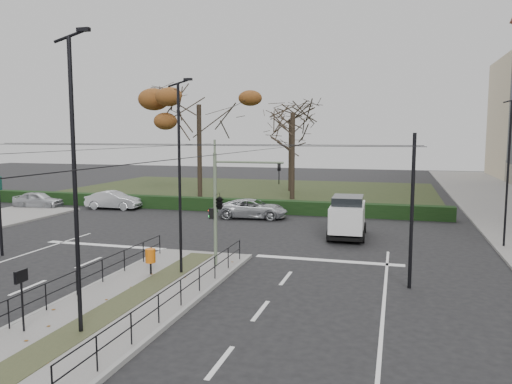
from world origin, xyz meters
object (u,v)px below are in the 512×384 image
Objects in this scene: streetlamp_median_far at (180,176)px; parked_car_second at (113,200)px; info_panel at (21,283)px; rust_tree at (199,105)px; streetlamp_sidewalk at (508,171)px; bare_tree_near at (293,119)px; parked_car_first at (38,200)px; streetlamp_median_near at (75,183)px; bare_tree_center at (291,126)px; white_van at (348,216)px; parked_car_fourth at (253,209)px; traffic_light at (221,201)px; litter_bin at (150,256)px.

streetlamp_median_far is 1.85× the size of parked_car_second.
rust_tree is (-7.30, 31.70, 7.09)m from info_panel.
info_panel is 0.24× the size of streetlamp_sidewalk.
info_panel is at bearing -92.44° from bare_tree_near.
rust_tree is at bearing -28.05° from parked_car_second.
bare_tree_near is (18.79, 10.61, 6.64)m from parked_car_first.
info_panel is 3.43m from streetlamp_median_near.
rust_tree is at bearing -135.02° from bare_tree_center.
streetlamp_median_near is 26.43m from parked_car_second.
streetlamp_median_near reaches higher than streetlamp_sidewalk.
white_van is (-8.18, 0.79, -2.81)m from streetlamp_sidewalk.
rust_tree is at bearing -174.52° from bare_tree_near.
streetlamp_median_far reaches higher than streetlamp_sidewalk.
streetlamp_median_far is 2.03× the size of parked_car_first.
parked_car_second is at bearing 165.97° from streetlamp_sidewalk.
parked_car_second reaches higher than parked_car_first.
streetlamp_median_near is 0.84× the size of bare_tree_near.
bare_tree_near reaches higher than parked_car_first.
bare_tree_near is (0.67, 10.53, 6.64)m from parked_car_fourth.
info_panel reaches higher than parked_car_fourth.
parked_car_second is 17.08m from bare_tree_near.
rust_tree reaches higher than white_van.
streetlamp_median_near is at bearing -110.26° from white_van.
rust_tree is (-8.98, 31.27, 4.13)m from streetlamp_median_near.
info_panel is at bearing -147.79° from parked_car_first.
streetlamp_sidewalk reaches higher than parked_car_second.
streetlamp_median_far is 21.05m from parked_car_second.
info_panel is 39.22m from bare_tree_center.
bare_tree_center is (-3.24, 30.19, 3.74)m from traffic_light.
bare_tree_center is 6.55m from bare_tree_near.
bare_tree_near is (8.69, 0.83, -1.37)m from rust_tree.
parked_car_first is at bearing 131.59° from streetlamp_median_near.
parked_car_fourth is 0.43× the size of rust_tree.
traffic_light is at bearing 42.60° from litter_bin.
streetlamp_median_far is 16.89m from streetlamp_sidewalk.
streetlamp_sidewalk is (14.13, 9.24, -0.17)m from streetlamp_median_far.
rust_tree is (3.96, 8.55, 7.97)m from parked_car_second.
parked_car_first is (-33.42, 5.59, -3.38)m from streetlamp_sidewalk.
traffic_light is at bearing -65.64° from rust_tree.
streetlamp_sidewalk reaches higher than white_van.
parked_car_second is 20.21m from bare_tree_center.
info_panel is 0.18× the size of bare_tree_near.
parked_car_second is (-27.29, 6.82, -3.34)m from streetlamp_sidewalk.
streetlamp_median_near is 1.92× the size of white_van.
info_panel is 0.16× the size of rust_tree.
parked_car_second is 20.04m from white_van.
streetlamp_sidewalk is 28.32m from parked_car_second.
streetlamp_median_far is 1.64× the size of parked_car_fourth.
rust_tree is (-15.14, 14.58, 7.44)m from white_van.
parked_car_second is 12.34m from rust_tree.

